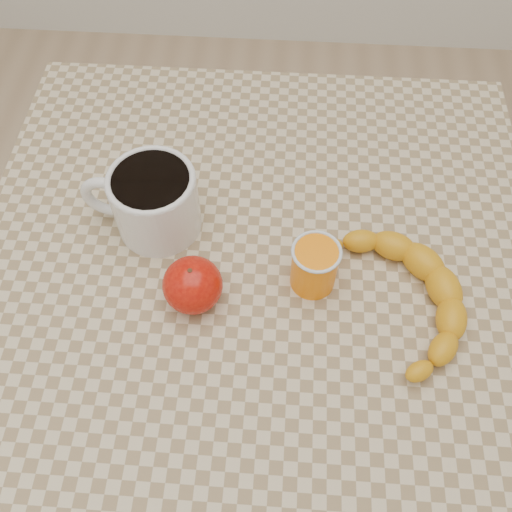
# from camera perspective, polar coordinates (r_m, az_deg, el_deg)

# --- Properties ---
(ground) EXTENTS (3.00, 3.00, 0.00)m
(ground) POSITION_cam_1_polar(r_m,az_deg,el_deg) (1.48, -0.00, -16.29)
(ground) COLOR tan
(ground) RESTS_ON ground
(table) EXTENTS (0.80, 0.80, 0.75)m
(table) POSITION_cam_1_polar(r_m,az_deg,el_deg) (0.86, -0.00, -3.79)
(table) COLOR #C5B18B
(table) RESTS_ON ground
(coffee_mug) EXTENTS (0.17, 0.13, 0.10)m
(coffee_mug) POSITION_cam_1_polar(r_m,az_deg,el_deg) (0.80, -10.31, 5.58)
(coffee_mug) COLOR silver
(coffee_mug) RESTS_ON table
(orange_juice_glass) EXTENTS (0.07, 0.07, 0.08)m
(orange_juice_glass) POSITION_cam_1_polar(r_m,az_deg,el_deg) (0.75, 5.86, -0.98)
(orange_juice_glass) COLOR orange
(orange_juice_glass) RESTS_ON table
(apple) EXTENTS (0.09, 0.09, 0.07)m
(apple) POSITION_cam_1_polar(r_m,az_deg,el_deg) (0.74, -6.36, -2.90)
(apple) COLOR #950904
(apple) RESTS_ON table
(banana) EXTENTS (0.37, 0.40, 0.04)m
(banana) POSITION_cam_1_polar(r_m,az_deg,el_deg) (0.76, 14.36, -3.78)
(banana) COLOR orange
(banana) RESTS_ON table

